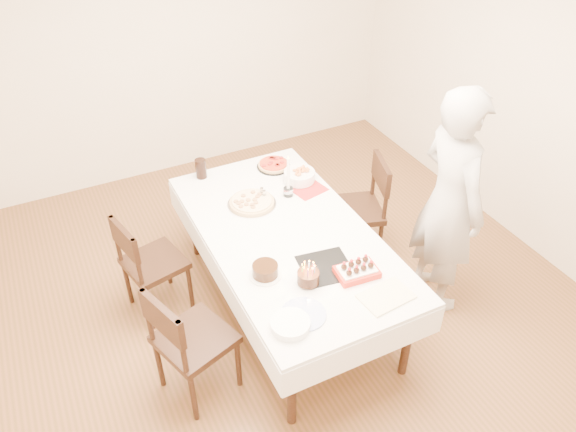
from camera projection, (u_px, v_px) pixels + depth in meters
name	position (u px, v px, depth m)	size (l,w,h in m)	color
floor	(296.00, 308.00, 4.49)	(5.00, 5.00, 0.00)	brown
wall_back	(181.00, 43.00, 5.46)	(4.50, 0.04, 2.70)	beige
wall_right	(549.00, 98.00, 4.47)	(0.04, 5.00, 2.70)	beige
dining_table	(288.00, 271.00, 4.29)	(1.14, 2.14, 0.75)	white
chair_right_savory	(355.00, 210.00, 4.75)	(0.48, 0.48, 0.95)	#321C10
chair_left_savory	(155.00, 263.00, 4.26)	(0.45, 0.45, 0.89)	#321C10
chair_left_dessert	(195.00, 339.00, 3.63)	(0.48, 0.48, 0.94)	#321C10
person	(449.00, 203.00, 4.09)	(0.67, 0.44, 1.83)	#B0AAA6
pizza_white	(252.00, 202.00, 4.33)	(0.38, 0.38, 0.04)	beige
pizza_pepperoni	(274.00, 165.00, 4.76)	(0.29, 0.29, 0.04)	red
red_placemat	(307.00, 188.00, 4.52)	(0.26, 0.26, 0.01)	#B21E1E
pasta_bowl	(299.00, 176.00, 4.58)	(0.25, 0.25, 0.08)	white
taper_candle	(288.00, 176.00, 4.33)	(0.08, 0.08, 0.37)	white
shaker_pair	(264.00, 195.00, 4.37)	(0.07, 0.07, 0.09)	white
cola_glass	(201.00, 169.00, 4.60)	(0.09, 0.09, 0.17)	black
layer_cake	(265.00, 271.00, 3.68)	(0.22, 0.22, 0.09)	black
cake_board	(326.00, 267.00, 3.77)	(0.33, 0.33, 0.01)	black
birthday_cake	(308.00, 273.00, 3.60)	(0.15, 0.15, 0.15)	#341C0E
strawberry_box	(357.00, 271.00, 3.69)	(0.28, 0.18, 0.07)	#B32114
box_lid	(386.00, 297.00, 3.55)	(0.33, 0.22, 0.03)	beige
plate_stack	(290.00, 324.00, 3.34)	(0.24, 0.24, 0.05)	white
china_plate	(303.00, 314.00, 3.43)	(0.28, 0.28, 0.01)	white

